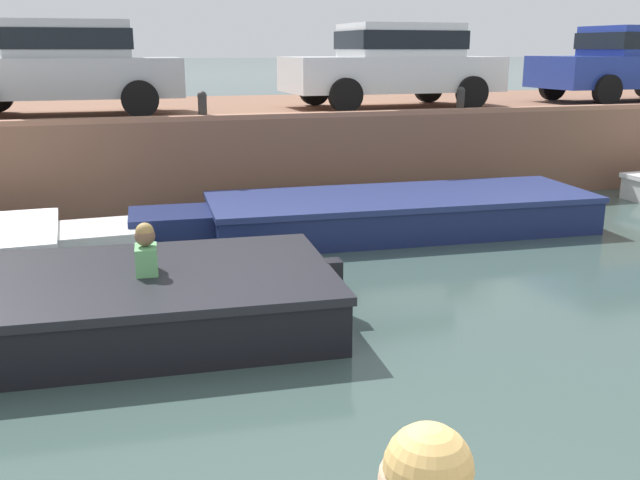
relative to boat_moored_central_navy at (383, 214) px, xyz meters
name	(u,v)px	position (x,y,z in m)	size (l,w,h in m)	color
ground_plane	(227,326)	(-2.80, -2.97, -0.27)	(400.00, 400.00, 0.00)	#384C47
far_quay_wall	(159,146)	(-2.80, 4.78, 0.48)	(60.00, 6.00, 1.51)	brown
far_wall_coping	(170,119)	(-2.80, 1.90, 1.28)	(60.00, 0.24, 0.08)	#9F6C52
boat_moored_central_navy	(383,214)	(0.00, 0.00, 0.00)	(6.72, 2.17, 0.55)	navy
car_left_inner_silver	(65,64)	(-4.33, 3.50, 2.08)	(3.91, 1.96, 1.54)	#B7BABC
car_centre_white	(394,62)	(1.57, 3.50, 2.08)	(4.07, 2.04, 1.54)	white
car_right_inner_blue	(634,60)	(7.03, 3.50, 2.08)	(4.25, 2.03, 1.54)	#233893
mooring_bollard_mid	(202,104)	(-2.28, 2.03, 1.48)	(0.15, 0.15, 0.44)	#2D2B28
mooring_bollard_east	(460,99)	(2.23, 2.03, 1.48)	(0.15, 0.15, 0.44)	#2D2B28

